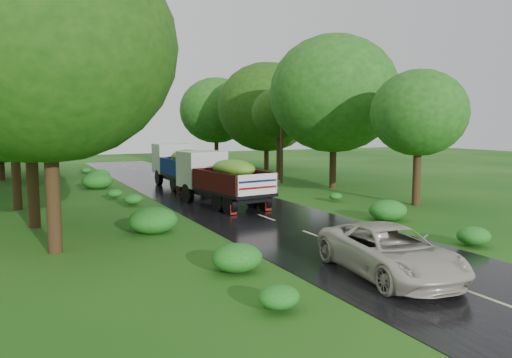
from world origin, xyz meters
TOP-DOWN VIEW (x-y plane):
  - ground at (0.00, 0.00)m, footprint 120.00×120.00m
  - road at (0.00, 5.00)m, footprint 6.50×80.00m
  - road_lines at (0.00, 6.00)m, footprint 0.12×69.60m
  - truck_near at (-0.57, 12.24)m, footprint 3.16×6.79m
  - truck_far at (-0.11, 20.26)m, footprint 2.50×6.83m
  - car at (-0.91, -1.29)m, footprint 2.93×5.28m
  - utility_pole at (7.15, 19.46)m, footprint 1.28×0.48m
  - trees_left at (-10.12, 21.17)m, footprint 7.46×34.81m
  - trees_right at (9.46, 23.98)m, footprint 6.53×32.56m
  - shrubs at (0.00, 14.00)m, footprint 11.90×44.00m

SIDE VIEW (x-z plane):
  - ground at x=0.00m, z-range 0.00..0.00m
  - road at x=0.00m, z-range 0.00..0.02m
  - road_lines at x=0.00m, z-range 0.02..0.02m
  - shrubs at x=0.00m, z-range 0.00..0.70m
  - car at x=-0.91m, z-range 0.02..1.42m
  - truck_near at x=-0.57m, z-range 0.18..2.93m
  - truck_far at x=-0.11m, z-range 0.19..3.05m
  - utility_pole at x=7.15m, z-range 0.11..7.58m
  - trees_right at x=9.46m, z-range 1.59..9.68m
  - trees_left at x=-10.12m, z-range 1.90..11.54m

